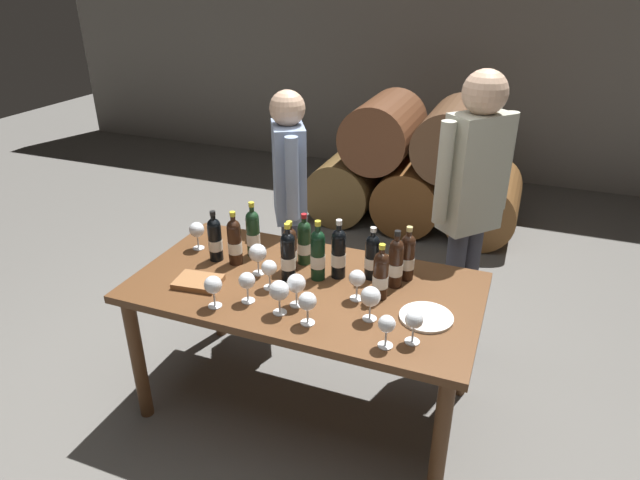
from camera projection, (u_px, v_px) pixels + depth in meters
ground_plane at (307, 402)px, 3.04m from camera, size 14.00×14.00×0.00m
cellar_back_wall at (454, 46)px, 5.92m from camera, size 10.00×0.24×2.80m
barrel_stack at (416, 169)px, 4.98m from camera, size 1.86×0.90×1.15m
dining_table at (305, 300)px, 2.74m from camera, size 1.70×0.90×0.76m
wine_bottle_0 at (235, 241)px, 2.84m from camera, size 0.07×0.07×0.29m
wine_bottle_1 at (253, 233)px, 2.92m from camera, size 0.07×0.07×0.31m
wine_bottle_2 at (288, 256)px, 2.68m from camera, size 0.07×0.07×0.31m
wine_bottle_3 at (304, 242)px, 2.84m from camera, size 0.07×0.07×0.28m
wine_bottle_4 at (318, 254)px, 2.69m from camera, size 0.07×0.07×0.32m
wine_bottle_5 at (339, 253)px, 2.71m from camera, size 0.07×0.07×0.31m
wine_bottle_6 at (381, 275)px, 2.54m from camera, size 0.07×0.07×0.28m
wine_bottle_7 at (290, 249)px, 2.78m from camera, size 0.07×0.07×0.27m
wine_bottle_8 at (407, 256)px, 2.70m from camera, size 0.07×0.07×0.28m
wine_bottle_9 at (215, 239)px, 2.88m from camera, size 0.07×0.07×0.28m
wine_bottle_10 at (396, 262)px, 2.63m from camera, size 0.07×0.07×0.30m
wine_bottle_11 at (372, 256)px, 2.71m from camera, size 0.07×0.07×0.28m
wine_glass_0 at (247, 281)px, 2.51m from camera, size 0.08×0.08×0.15m
wine_glass_1 at (307, 302)px, 2.35m from camera, size 0.08×0.08×0.15m
wine_glass_2 at (258, 253)px, 2.74m from camera, size 0.09×0.09×0.16m
wine_glass_3 at (296, 284)px, 2.48m from camera, size 0.09×0.09×0.16m
wine_glass_4 at (357, 279)px, 2.53m from camera, size 0.08×0.08×0.15m
wine_glass_5 at (414, 321)px, 2.23m from camera, size 0.08×0.08×0.15m
wine_glass_6 at (279, 291)px, 2.42m from camera, size 0.09×0.09×0.16m
wine_glass_7 at (269, 269)px, 2.62m from camera, size 0.08×0.08×0.15m
wine_glass_8 at (387, 325)px, 2.21m from camera, size 0.07×0.07×0.15m
wine_glass_9 at (213, 286)px, 2.47m from camera, size 0.08×0.08×0.16m
wine_glass_10 at (371, 297)px, 2.38m from camera, size 0.09×0.09×0.16m
wine_glass_11 at (197, 230)px, 2.99m from camera, size 0.08×0.08×0.16m
tasting_notebook at (198, 282)px, 2.69m from camera, size 0.24×0.18×0.03m
serving_plate at (426, 317)px, 2.43m from camera, size 0.24×0.24×0.01m
sommelier_presenting at (471, 196)px, 2.98m from camera, size 0.36×0.39×1.72m
taster_seated_left at (290, 192)px, 3.36m from camera, size 0.31×0.44×1.54m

